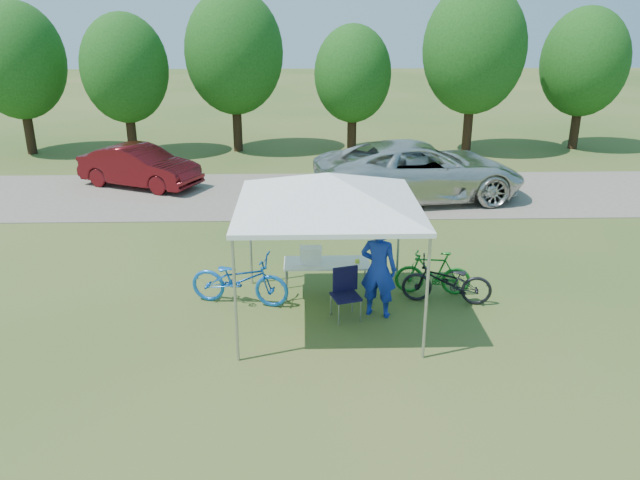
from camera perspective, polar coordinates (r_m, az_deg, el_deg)
The scene contains 14 objects.
ground at distance 11.62m, azimuth 0.68°, elevation -6.97°, with size 100.00×100.00×0.00m, color #2D5119.
gravel_strip at distance 19.07m, azimuth -0.25°, elevation 4.20°, with size 24.00×5.00×0.02m, color gray.
canopy at distance 10.66m, azimuth 0.73°, elevation 5.78°, with size 4.53×4.53×3.00m.
treeline at distance 24.42m, azimuth -1.32°, elevation 16.20°, with size 24.89×4.28×6.30m.
folding_table at distance 12.21m, azimuth 0.61°, elevation -2.23°, with size 1.67×0.70×0.69m.
folding_chair at distance 11.40m, azimuth 2.35°, elevation -4.47°, with size 0.59×0.61×0.93m.
cooler at distance 12.13m, azimuth -0.85°, elevation -1.37°, with size 0.43×0.29×0.31m.
ice_cream_cup at distance 12.17m, azimuth 3.43°, elevation -1.95°, with size 0.09×0.09×0.07m, color #C9D432.
cyclist at distance 11.34m, azimuth 5.37°, elevation -2.68°, with size 0.67×0.44×1.83m, color #132BA0.
bike_blue at distance 11.99m, azimuth -7.37°, elevation -3.58°, with size 0.67×1.92×1.01m, color blue.
bike_green at distance 12.51m, azimuth 10.29°, elevation -2.98°, with size 0.42×1.49×0.89m, color #1A7823.
bike_dark at distance 12.17m, azimuth 11.53°, elevation -3.74°, with size 0.60×1.71×0.90m, color black.
minivan at distance 18.63m, azimuth 9.06°, elevation 6.29°, with size 2.82×6.11×1.70m, color silver.
sedan at distance 20.57m, azimuth -16.16°, elevation 6.49°, with size 1.37×3.92×1.29m, color #530D11.
Camera 1 is at (-0.42, -10.30, 5.36)m, focal length 35.00 mm.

